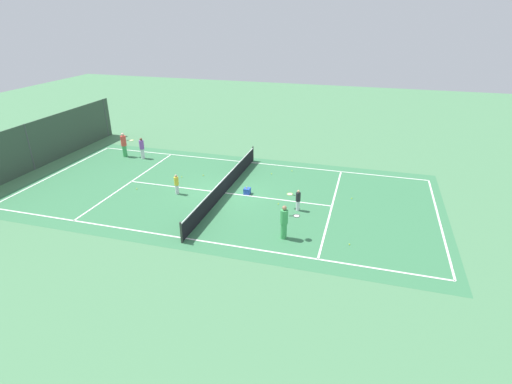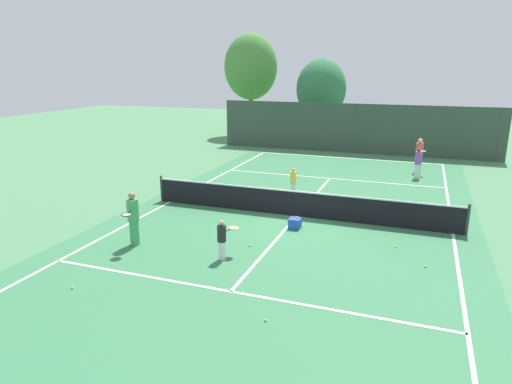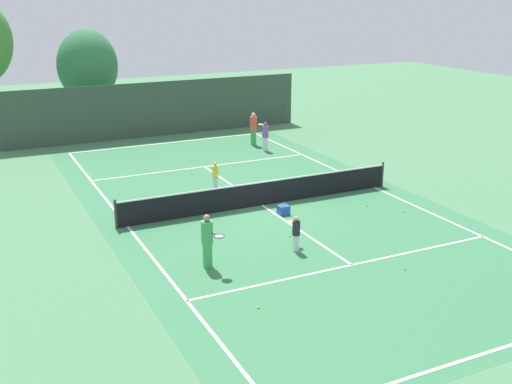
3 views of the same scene
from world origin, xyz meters
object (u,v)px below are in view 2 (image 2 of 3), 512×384
player_0 (293,182)px  tennis_ball_1 (266,320)px  tennis_ball_3 (353,195)px  tennis_ball_0 (306,181)px  tennis_ball_2 (72,288)px  tennis_ball_5 (363,204)px  player_1 (418,163)px  player_3 (222,239)px  tennis_ball_7 (395,247)px  player_4 (419,155)px  ball_crate (295,223)px  player_2 (133,218)px  tennis_ball_6 (425,266)px  tennis_ball_4 (250,246)px

player_0 → tennis_ball_1: player_0 is taller
player_0 → tennis_ball_3: size_ratio=18.85×
tennis_ball_0 → tennis_ball_2: size_ratio=1.00×
tennis_ball_5 → player_1: bearing=70.9°
player_1 → tennis_ball_3: (-2.58, -4.39, -0.77)m
player_3 → tennis_ball_7: 5.48m
player_4 → tennis_ball_7: 11.48m
tennis_ball_3 → tennis_ball_1: bearing=-91.5°
ball_crate → player_2: bearing=-143.7°
player_4 → player_2: bearing=-120.5°
tennis_ball_2 → tennis_ball_6: bearing=27.7°
player_2 → tennis_ball_3: player_2 is taller
tennis_ball_0 → tennis_ball_4: 8.86m
player_2 → tennis_ball_6: size_ratio=26.33×
player_1 → tennis_ball_2: 17.61m
tennis_ball_3 → tennis_ball_5: size_ratio=1.00×
player_0 → player_1: player_1 is taller
player_4 → tennis_ball_1: size_ratio=27.62×
tennis_ball_5 → tennis_ball_1: bearing=-95.3°
player_1 → tennis_ball_4: (-4.76, -11.45, -0.77)m
tennis_ball_1 → tennis_ball_4: (-1.89, 3.96, 0.00)m
tennis_ball_0 → tennis_ball_6: 10.26m
player_0 → ball_crate: (1.19, -4.01, -0.45)m
player_4 → tennis_ball_4: 13.82m
tennis_ball_3 → tennis_ball_4: same height
ball_crate → tennis_ball_2: (-4.16, -6.33, -0.15)m
tennis_ball_7 → tennis_ball_0: bearing=122.8°
player_0 → tennis_ball_5: bearing=-6.6°
tennis_ball_3 → tennis_ball_5: (0.62, -1.27, 0.00)m
player_2 → tennis_ball_1: size_ratio=26.33×
player_1 → tennis_ball_3: player_1 is taller
player_1 → tennis_ball_5: 6.04m
tennis_ball_4 → tennis_ball_3: bearing=72.9°
player_3 → tennis_ball_2: player_3 is taller
tennis_ball_5 → tennis_ball_0: bearing=136.1°
player_2 → tennis_ball_4: bearing=17.4°
ball_crate → tennis_ball_4: 2.31m
player_4 → tennis_ball_3: bearing=-113.8°
tennis_ball_2 → tennis_ball_3: (5.45, 11.26, 0.00)m
player_4 → tennis_ball_0: bearing=-141.7°
player_4 → tennis_ball_5: bearing=-105.4°
player_0 → player_4: size_ratio=0.68×
player_4 → ball_crate: (-3.88, -10.81, -0.76)m
tennis_ball_5 → tennis_ball_6: size_ratio=1.00×
tennis_ball_6 → player_0: bearing=133.3°
player_3 → tennis_ball_6: bearing=14.3°
player_4 → tennis_ball_4: size_ratio=27.62×
tennis_ball_4 → tennis_ball_7: same height
player_1 → tennis_ball_4: player_1 is taller
ball_crate → tennis_ball_4: bearing=-112.6°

